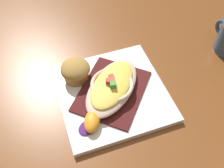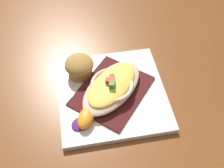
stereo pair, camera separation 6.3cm
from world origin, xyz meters
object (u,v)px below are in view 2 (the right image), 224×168
gratin_dish (112,86)px  square_plate (112,93)px  orange_garnish (85,119)px  muffin (79,66)px

gratin_dish → square_plate: bearing=12.3°
square_plate → orange_garnish: orange_garnish is taller
muffin → orange_garnish: muffin is taller
muffin → orange_garnish: 0.15m
muffin → orange_garnish: bearing=-78.9°
square_plate → gratin_dish: gratin_dish is taller
muffin → gratin_dish: bearing=-33.2°
square_plate → gratin_dish: size_ratio=1.22×
gratin_dish → muffin: 0.10m
square_plate → orange_garnish: bearing=-123.5°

